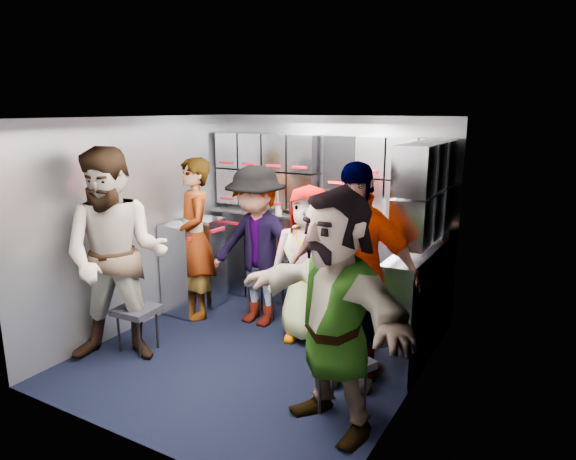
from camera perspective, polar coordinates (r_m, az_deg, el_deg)
The scene contains 29 objects.
floor at distance 4.84m, azimuth -3.33°, elevation -13.38°, with size 3.00×3.00×0.00m, color black.
wall_back at distance 5.74m, azimuth 4.69°, elevation 2.04°, with size 2.80×0.04×2.10m, color #8E939B.
wall_left at distance 5.34m, azimuth -16.20°, elevation 0.68°, with size 0.04×3.00×2.10m, color #8E939B.
wall_right at distance 3.90m, azimuth 14.02°, elevation -3.80°, with size 0.04×3.00×2.10m, color #8E939B.
ceiling at distance 4.32m, azimuth -3.71°, elevation 12.35°, with size 2.80×3.00×0.02m, color silver.
cart_bank_back at distance 5.70m, azimuth 3.69°, elevation -3.80°, with size 2.68×0.38×0.99m, color #A7ACB8.
cart_bank_left at distance 5.73m, azimuth -10.37°, elevation -3.88°, with size 0.38×0.76×0.99m, color #A7ACB8.
counter at distance 5.56m, azimuth 3.77°, elevation 1.32°, with size 2.68×0.42×0.03m, color #B9BCC1.
locker_bank_back at distance 5.54m, azimuth 4.12°, elevation 6.24°, with size 2.68×0.28×0.82m, color #A7ACB8.
locker_bank_right at distance 4.50m, azimuth 14.96°, elevation 4.17°, with size 0.28×1.00×0.82m, color #A7ACB8.
right_cabinet at distance 4.67m, azimuth 13.90°, elevation -8.07°, with size 0.28×1.20×1.00m, color #A7ACB8.
coffee_niche at distance 5.52m, azimuth 6.08°, elevation 5.97°, with size 0.46×0.16×0.84m, color black, non-canonical shape.
red_latch_strip at distance 5.42m, azimuth 2.82°, elevation -0.46°, with size 2.60×0.02×0.03m, color maroon.
jump_seat_near_left at distance 4.92m, azimuth -16.47°, elevation -8.77°, with size 0.37×0.35×0.42m.
jump_seat_mid_left at distance 5.45m, azimuth -2.41°, elevation -5.70°, with size 0.47×0.46×0.45m.
jump_seat_center at distance 5.08m, azimuth 3.14°, elevation -6.65°, with size 0.45×0.43×0.49m.
jump_seat_mid_right at distance 4.39m, azimuth 7.90°, elevation -10.42°, with size 0.49×0.48×0.47m.
jump_seat_near_right at distance 3.84m, azimuth 6.17°, elevation -14.69°, with size 0.46×0.45×0.42m.
attendant_standing at distance 5.45m, azimuth -10.32°, elevation -0.96°, with size 0.62×0.40×1.69m, color black.
attendant_arc_a at distance 4.62m, azimuth -18.53°, elevation -2.88°, with size 0.91×0.71×1.87m, color black.
attendant_arc_b at distance 5.18m, azimuth -3.51°, elevation -1.85°, with size 1.05×0.61×1.63m, color black.
attendant_arc_c at distance 4.83m, azimuth 2.22°, elevation -3.81°, with size 0.73×0.48×1.50m, color black.
attendant_arc_d at distance 4.06m, azimuth 7.16°, elevation -5.05°, with size 1.05×0.44×1.80m, color black.
attendant_arc_e at distance 3.49m, azimuth 5.16°, elevation -8.99°, with size 1.58×0.50×1.70m, color black.
bottle_left at distance 5.73m, azimuth -1.00°, elevation 3.20°, with size 0.06×0.06×0.27m, color white.
bottle_mid at distance 5.48m, azimuth 3.87°, elevation 2.70°, with size 0.07×0.07×0.27m, color white.
bottle_right at distance 5.22m, azimuth 10.66°, elevation 1.98°, with size 0.07×0.07×0.27m, color white.
cup_left at distance 5.73m, azimuth -1.04°, elevation 2.38°, with size 0.07×0.07×0.10m, color tan.
cup_right at distance 5.17m, azimuth 12.49°, elevation 0.83°, with size 0.07×0.07×0.10m, color tan.
Camera 1 is at (2.37, -3.61, 2.18)m, focal length 32.00 mm.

